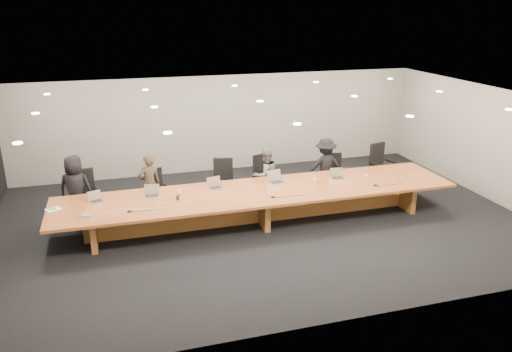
{
  "coord_description": "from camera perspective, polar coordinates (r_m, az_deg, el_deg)",
  "views": [
    {
      "loc": [
        -3.03,
        -10.01,
        4.7
      ],
      "look_at": [
        0.0,
        0.3,
        1.0
      ],
      "focal_mm": 35.0,
      "sensor_mm": 36.0,
      "label": 1
    }
  ],
  "objects": [
    {
      "name": "paper_cup_far",
      "position": [
        12.28,
        12.48,
        -0.01
      ],
      "size": [
        0.09,
        0.09,
        0.09
      ],
      "primitive_type": "cone",
      "rotation": [
        0.0,
        0.0,
        -0.36
      ],
      "color": "silver",
      "rests_on": "conference_table"
    },
    {
      "name": "person_a",
      "position": [
        11.95,
        -19.91,
        -1.35
      ],
      "size": [
        0.87,
        0.69,
        1.55
      ],
      "primitive_type": "imported",
      "rotation": [
        0.0,
        0.0,
        2.85
      ],
      "color": "black",
      "rests_on": "ground"
    },
    {
      "name": "mic_left",
      "position": [
        10.38,
        -14.26,
        -3.89
      ],
      "size": [
        0.13,
        0.13,
        0.03
      ],
      "primitive_type": "cone",
      "rotation": [
        0.0,
        0.0,
        -0.05
      ],
      "color": "black",
      "rests_on": "conference_table"
    },
    {
      "name": "person_d",
      "position": [
        12.97,
        7.91,
        1.07
      ],
      "size": [
        1.03,
        0.67,
        1.49
      ],
      "primitive_type": "imported",
      "rotation": [
        0.0,
        0.0,
        3.02
      ],
      "color": "black",
      "rests_on": "ground"
    },
    {
      "name": "ground",
      "position": [
        11.46,
        0.42,
        -5.2
      ],
      "size": [
        12.0,
        12.0,
        0.0
      ],
      "primitive_type": "plane",
      "color": "black",
      "rests_on": "ground"
    },
    {
      "name": "chair_mid_right",
      "position": [
        12.56,
        1.23,
        -0.12
      ],
      "size": [
        0.76,
        0.76,
        1.17
      ],
      "primitive_type": null,
      "rotation": [
        0.0,
        0.0,
        0.35
      ],
      "color": "black",
      "rests_on": "ground"
    },
    {
      "name": "laptop_b",
      "position": [
        11.02,
        -11.87,
        -1.71
      ],
      "size": [
        0.36,
        0.29,
        0.26
      ],
      "primitive_type": null,
      "rotation": [
        0.0,
        0.0,
        -0.18
      ],
      "color": "#C5AF96",
      "rests_on": "conference_table"
    },
    {
      "name": "paper_cup_near",
      "position": [
        11.78,
        6.7,
        -0.51
      ],
      "size": [
        0.09,
        0.09,
        0.08
      ],
      "primitive_type": "cone",
      "rotation": [
        0.0,
        0.0,
        0.26
      ],
      "color": "silver",
      "rests_on": "conference_table"
    },
    {
      "name": "laptop_e",
      "position": [
        12.08,
        9.32,
        0.27
      ],
      "size": [
        0.33,
        0.25,
        0.24
      ],
      "primitive_type": null,
      "rotation": [
        0.0,
        0.0,
        -0.11
      ],
      "color": "tan",
      "rests_on": "conference_table"
    },
    {
      "name": "mic_center",
      "position": [
        10.79,
        1.98,
        -2.39
      ],
      "size": [
        0.15,
        0.15,
        0.03
      ],
      "primitive_type": "cone",
      "rotation": [
        0.0,
        0.0,
        -0.34
      ],
      "color": "black",
      "rests_on": "conference_table"
    },
    {
      "name": "chair_left",
      "position": [
        12.11,
        -11.15,
        -1.6
      ],
      "size": [
        0.66,
        0.66,
        1.02
      ],
      "primitive_type": null,
      "rotation": [
        0.0,
        0.0,
        0.32
      ],
      "color": "black",
      "rests_on": "ground"
    },
    {
      "name": "person_b",
      "position": [
        11.96,
        -12.06,
        -0.88
      ],
      "size": [
        0.59,
        0.46,
        1.44
      ],
      "primitive_type": "imported",
      "rotation": [
        0.0,
        0.0,
        3.38
      ],
      "color": "#362C1D",
      "rests_on": "ground"
    },
    {
      "name": "amber_mug",
      "position": [
        10.78,
        -8.91,
        -2.44
      ],
      "size": [
        0.1,
        0.1,
        0.1
      ],
      "primitive_type": "cylinder",
      "rotation": [
        0.0,
        0.0,
        0.24
      ],
      "color": "maroon",
      "rests_on": "conference_table"
    },
    {
      "name": "laptop_c",
      "position": [
        11.31,
        -4.61,
        -0.81
      ],
      "size": [
        0.37,
        0.3,
        0.25
      ],
      "primitive_type": null,
      "rotation": [
        0.0,
        0.0,
        0.23
      ],
      "color": "tan",
      "rests_on": "conference_table"
    },
    {
      "name": "notepad",
      "position": [
        10.96,
        -22.16,
        -3.56
      ],
      "size": [
        0.34,
        0.32,
        0.02
      ],
      "primitive_type": "cube",
      "rotation": [
        0.0,
        0.0,
        0.43
      ],
      "color": "white",
      "rests_on": "conference_table"
    },
    {
      "name": "back_wall",
      "position": [
        14.71,
        -4.09,
        5.99
      ],
      "size": [
        12.0,
        0.02,
        2.8
      ],
      "primitive_type": "cube",
      "color": "#B6B1A6",
      "rests_on": "ground"
    },
    {
      "name": "chair_right",
      "position": [
        13.25,
        8.9,
        0.35
      ],
      "size": [
        0.64,
        0.64,
        1.03
      ],
      "primitive_type": null,
      "rotation": [
        0.0,
        0.0,
        -0.26
      ],
      "color": "black",
      "rests_on": "ground"
    },
    {
      "name": "av_box",
      "position": [
        10.41,
        -18.8,
        -4.27
      ],
      "size": [
        0.26,
        0.23,
        0.03
      ],
      "primitive_type": "cube",
      "rotation": [
        0.0,
        0.0,
        -0.4
      ],
      "color": "silver",
      "rests_on": "conference_table"
    },
    {
      "name": "laptop_a",
      "position": [
        11.05,
        -17.81,
        -2.27
      ],
      "size": [
        0.35,
        0.3,
        0.23
      ],
      "primitive_type": null,
      "rotation": [
        0.0,
        0.0,
        0.4
      ],
      "color": "tan",
      "rests_on": "conference_table"
    },
    {
      "name": "person_c",
      "position": [
        12.35,
        1.13,
        0.09
      ],
      "size": [
        0.77,
        0.65,
        1.39
      ],
      "primitive_type": "imported",
      "rotation": [
        0.0,
        0.0,
        3.34
      ],
      "color": "slate",
      "rests_on": "ground"
    },
    {
      "name": "water_bottle",
      "position": [
        10.79,
        -8.74,
        -2.12
      ],
      "size": [
        0.08,
        0.08,
        0.2
      ],
      "primitive_type": "cylinder",
      "rotation": [
        0.0,
        0.0,
        -0.33
      ],
      "color": "silver",
      "rests_on": "conference_table"
    },
    {
      "name": "chair_far_left",
      "position": [
        12.02,
        -18.78,
        -2.08
      ],
      "size": [
        0.72,
        0.72,
        1.17
      ],
      "primitive_type": null,
      "rotation": [
        0.0,
        0.0,
        0.25
      ],
      "color": "black",
      "rests_on": "ground"
    },
    {
      "name": "lime_gadget",
      "position": [
        10.95,
        -22.27,
        -3.48
      ],
      "size": [
        0.15,
        0.09,
        0.02
      ],
      "primitive_type": "cube",
      "rotation": [
        0.0,
        0.0,
        0.02
      ],
      "color": "#53C835",
      "rests_on": "notepad"
    },
    {
      "name": "laptop_d",
      "position": [
        11.62,
        2.43,
        -0.13
      ],
      "size": [
        0.43,
        0.36,
        0.29
      ],
      "primitive_type": null,
      "rotation": [
        0.0,
        0.0,
        0.28
      ],
      "color": "#C7B298",
      "rests_on": "conference_table"
    },
    {
      "name": "mic_right",
      "position": [
        11.8,
        13.52,
        -1.01
      ],
      "size": [
        0.16,
        0.16,
        0.03
      ],
      "primitive_type": "cone",
      "rotation": [
        0.0,
        0.0,
        0.33
      ],
      "color": "black",
      "rests_on": "conference_table"
    },
    {
      "name": "conference_table",
      "position": [
        11.26,
        0.43,
        -2.79
      ],
      "size": [
        9.0,
        1.8,
        0.75
      ],
      "color": "brown",
      "rests_on": "ground"
    },
    {
      "name": "chair_mid_left",
      "position": [
        12.27,
        -3.76,
        -0.69
      ],
      "size": [
        0.71,
        0.71,
        1.15
      ],
      "primitive_type": null,
      "rotation": [
        0.0,
        0.0,
        -0.24
      ],
      "color": "black",
      "rests_on": "ground"
    },
    {
      "name": "chair_far_right",
      "position": [
        13.84,
        14.29,
        1.18
      ],
      "size": [
        0.76,
        0.76,
        1.2
      ],
      "primitive_type": null,
      "rotation": [
        0.0,
        0.0,
        0.29
      ],
      "color": "black",
      "rests_on": "ground"
    }
  ]
}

